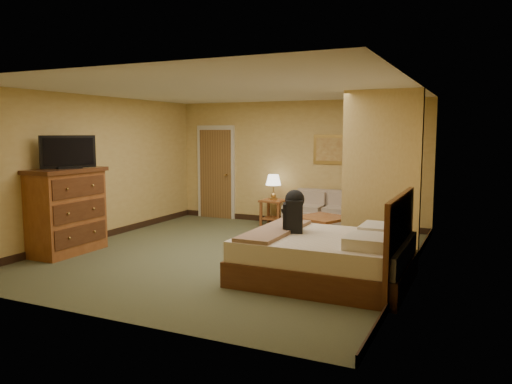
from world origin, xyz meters
The scene contains 17 objects.
floor centered at (0.00, 0.00, 0.00)m, with size 6.00×6.00×0.00m, color #4E5034.
ceiling centered at (0.00, 0.00, 2.60)m, with size 6.00×6.00×0.00m, color white.
back_wall centered at (0.00, 3.00, 1.30)m, with size 5.50×0.02×2.60m, color tan.
left_wall centered at (-2.75, 0.00, 1.30)m, with size 0.02×6.00×2.60m, color tan.
right_wall centered at (2.75, 0.00, 1.30)m, with size 0.02×6.00×2.60m, color tan.
partition centered at (2.15, 0.93, 1.30)m, with size 1.20×0.15×2.60m, color tan.
door centered at (-1.95, 2.96, 1.03)m, with size 0.94×0.16×2.10m.
baseboard centered at (0.00, 2.99, 0.06)m, with size 5.50×0.02×0.12m, color black.
loveseat centered at (0.75, 2.57, 0.26)m, with size 1.57×0.73×0.79m.
side_table centered at (-0.40, 2.65, 0.36)m, with size 0.49×0.49×0.54m.
table_lamp centered at (-0.40, 2.65, 0.94)m, with size 0.32×0.32×0.53m.
coffee_table centered at (1.10, 1.31, 0.35)m, with size 1.01×1.01×0.49m.
wall_picture centered at (0.75, 2.97, 1.60)m, with size 0.77×0.04×0.60m.
dresser centered at (-2.48, -1.01, 0.69)m, with size 0.68×1.29×1.38m.
tv centered at (-2.38, -1.01, 1.62)m, with size 0.46×0.78×0.52m.
bed centered at (1.81, -0.70, 0.33)m, with size 2.18×1.85×1.20m.
backpack centered at (1.28, -0.56, 0.89)m, with size 0.32×0.39×0.58m.
Camera 1 is at (3.64, -6.91, 1.95)m, focal length 35.00 mm.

